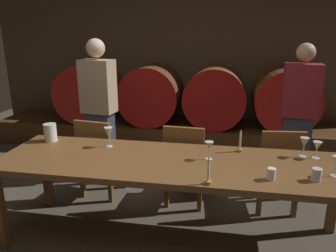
% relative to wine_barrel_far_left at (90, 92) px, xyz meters
% --- Properties ---
extents(ground_plane, '(8.54, 8.54, 0.00)m').
position_rel_wine_barrel_far_left_xyz_m(ground_plane, '(1.53, -2.60, -0.80)').
color(ground_plane, '#4C443A').
extents(back_wall, '(6.57, 0.24, 2.45)m').
position_rel_wine_barrel_far_left_xyz_m(back_wall, '(1.53, 0.55, 0.42)').
color(back_wall, brown).
rests_on(back_wall, ground).
extents(barrel_shelf, '(5.91, 0.90, 0.36)m').
position_rel_wine_barrel_far_left_xyz_m(barrel_shelf, '(1.53, -0.00, -0.62)').
color(barrel_shelf, '#4C2D16').
rests_on(barrel_shelf, ground).
extents(wine_barrel_far_left, '(0.90, 0.82, 0.90)m').
position_rel_wine_barrel_far_left_xyz_m(wine_barrel_far_left, '(0.00, 0.00, 0.00)').
color(wine_barrel_far_left, brown).
rests_on(wine_barrel_far_left, barrel_shelf).
extents(wine_barrel_center_left, '(0.90, 0.82, 0.90)m').
position_rel_wine_barrel_far_left_xyz_m(wine_barrel_center_left, '(1.04, 0.00, 0.00)').
color(wine_barrel_center_left, '#513319').
rests_on(wine_barrel_center_left, barrel_shelf).
extents(wine_barrel_center_right, '(0.90, 0.82, 0.90)m').
position_rel_wine_barrel_far_left_xyz_m(wine_barrel_center_right, '(2.01, 0.00, 0.00)').
color(wine_barrel_center_right, brown).
rests_on(wine_barrel_center_right, barrel_shelf).
extents(wine_barrel_far_right, '(0.90, 0.82, 0.90)m').
position_rel_wine_barrel_far_left_xyz_m(wine_barrel_far_right, '(3.03, 0.00, 0.00)').
color(wine_barrel_far_right, brown).
rests_on(wine_barrel_far_right, barrel_shelf).
extents(dining_table, '(2.92, 0.84, 0.75)m').
position_rel_wine_barrel_far_left_xyz_m(dining_table, '(1.77, -2.44, -0.12)').
color(dining_table, brown).
rests_on(dining_table, ground).
extents(chair_left, '(0.45, 0.45, 0.88)m').
position_rel_wine_barrel_far_left_xyz_m(chair_left, '(0.86, -1.80, -0.31)').
color(chair_left, brown).
rests_on(chair_left, ground).
extents(chair_center, '(0.42, 0.42, 0.88)m').
position_rel_wine_barrel_far_left_xyz_m(chair_center, '(1.79, -1.83, -0.31)').
color(chair_center, brown).
rests_on(chair_center, ground).
extents(chair_right, '(0.44, 0.44, 0.88)m').
position_rel_wine_barrel_far_left_xyz_m(chair_right, '(2.70, -1.81, -0.31)').
color(chair_right, brown).
rests_on(chair_right, ground).
extents(guest_left, '(0.41, 0.29, 1.68)m').
position_rel_wine_barrel_far_left_xyz_m(guest_left, '(0.69, -1.30, 0.06)').
color(guest_left, '#33384C').
rests_on(guest_left, ground).
extents(guest_right, '(0.40, 0.28, 1.64)m').
position_rel_wine_barrel_far_left_xyz_m(guest_right, '(2.97, -1.22, 0.04)').
color(guest_right, '#33384C').
rests_on(guest_right, ground).
extents(candle_left, '(0.05, 0.05, 0.21)m').
position_rel_wine_barrel_far_left_xyz_m(candle_left, '(2.06, -2.81, 0.00)').
color(candle_left, olive).
rests_on(candle_left, dining_table).
extents(candle_right, '(0.05, 0.05, 0.21)m').
position_rel_wine_barrel_far_left_xyz_m(candle_right, '(2.30, -2.15, 0.00)').
color(candle_right, olive).
rests_on(candle_right, dining_table).
extents(pitcher, '(0.12, 0.12, 0.17)m').
position_rel_wine_barrel_far_left_xyz_m(pitcher, '(0.54, -2.17, 0.03)').
color(pitcher, white).
rests_on(pitcher, dining_table).
extents(wine_glass_far_left, '(0.08, 0.08, 0.18)m').
position_rel_wine_barrel_far_left_xyz_m(wine_glass_far_left, '(1.14, -2.22, 0.08)').
color(wine_glass_far_left, silver).
rests_on(wine_glass_far_left, dining_table).
extents(wine_glass_left, '(0.07, 0.07, 0.15)m').
position_rel_wine_barrel_far_left_xyz_m(wine_glass_left, '(2.05, -2.36, 0.06)').
color(wine_glass_left, silver).
rests_on(wine_glass_left, dining_table).
extents(wine_glass_center, '(0.07, 0.07, 0.17)m').
position_rel_wine_barrel_far_left_xyz_m(wine_glass_center, '(2.82, -2.17, 0.07)').
color(wine_glass_center, silver).
rests_on(wine_glass_center, dining_table).
extents(wine_glass_right, '(0.07, 0.07, 0.15)m').
position_rel_wine_barrel_far_left_xyz_m(wine_glass_right, '(2.92, -2.19, 0.05)').
color(wine_glass_right, white).
rests_on(wine_glass_right, dining_table).
extents(cup_left, '(0.06, 0.06, 0.09)m').
position_rel_wine_barrel_far_left_xyz_m(cup_left, '(2.50, -2.67, -0.01)').
color(cup_left, white).
rests_on(cup_left, dining_table).
extents(cup_right, '(0.07, 0.07, 0.09)m').
position_rel_wine_barrel_far_left_xyz_m(cup_right, '(2.81, -2.63, -0.01)').
color(cup_right, silver).
rests_on(cup_right, dining_table).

